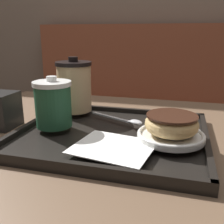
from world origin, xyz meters
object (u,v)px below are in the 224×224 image
at_px(coffee_cup_front, 53,104).
at_px(coffee_cup_rear, 74,86).
at_px(donut_chocolate_glazed, 172,124).
at_px(spoon, 128,121).

relative_size(coffee_cup_front, coffee_cup_rear, 0.79).
bearing_deg(coffee_cup_rear, donut_chocolate_glazed, -27.45).
distance_m(coffee_cup_front, spoon, 0.18).
height_order(coffee_cup_front, spoon, coffee_cup_front).
bearing_deg(coffee_cup_front, spoon, 23.65).
bearing_deg(coffee_cup_front, donut_chocolate_glazed, -1.67).
bearing_deg(donut_chocolate_glazed, spoon, 144.05).
bearing_deg(donut_chocolate_glazed, coffee_cup_rear, 152.55).
relative_size(donut_chocolate_glazed, spoon, 0.73).
bearing_deg(spoon, donut_chocolate_glazed, -10.87).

